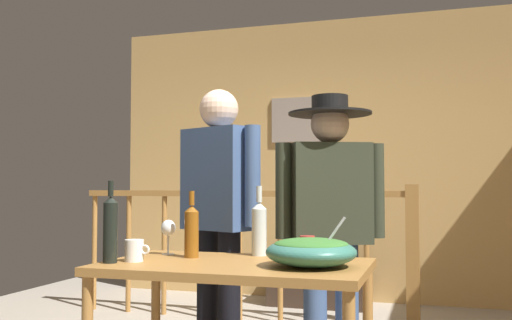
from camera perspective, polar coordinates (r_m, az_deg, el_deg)
back_wall at (r=5.72m, az=9.59°, el=0.18°), size 4.87×0.10×2.77m
framed_picture at (r=5.79m, az=4.35°, el=4.03°), size 0.57×0.03×0.45m
stair_railing at (r=4.71m, az=3.04°, el=-8.04°), size 2.88×0.10×1.12m
tv_console at (r=5.49m, az=6.19°, el=-12.05°), size 0.90×0.40×0.42m
flat_screen_tv at (r=5.41m, az=6.10°, el=-7.47°), size 0.52×0.12×0.39m
serving_table at (r=2.71m, az=-2.10°, el=-11.89°), size 1.22×0.73×0.75m
salad_bowl at (r=2.56m, az=5.51°, el=-8.96°), size 0.40×0.40×0.22m
wine_glass at (r=3.02m, az=-8.73°, el=-6.85°), size 0.07×0.07×0.18m
wine_bottle_amber at (r=2.88m, az=-6.43°, el=-6.95°), size 0.07×0.07×0.33m
wine_bottle_clear at (r=2.95m, az=0.32°, el=-6.72°), size 0.08×0.08×0.36m
wine_bottle_dark at (r=2.74m, az=-14.30°, el=-6.60°), size 0.07×0.07×0.38m
mug_white at (r=2.78m, az=-11.99°, el=-8.80°), size 0.12×0.09×0.10m
mug_red at (r=2.88m, az=5.19°, el=-8.59°), size 0.11×0.07×0.11m
person_standing_left at (r=3.41m, az=-3.74°, el=-4.26°), size 0.58×0.38×1.68m
person_standing_right at (r=3.23m, az=7.43°, el=-5.07°), size 0.58×0.47×1.61m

